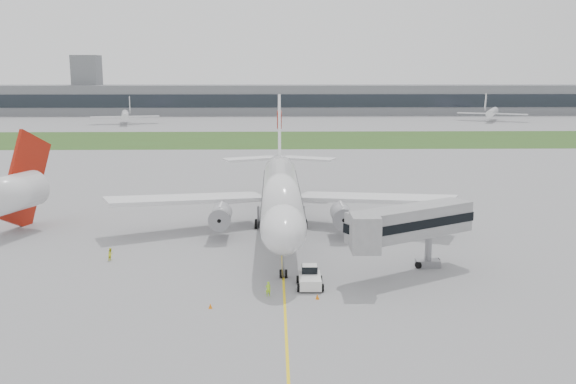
{
  "coord_description": "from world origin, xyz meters",
  "views": [
    {
      "loc": [
        -1.01,
        -81.01,
        22.26
      ],
      "look_at": [
        0.89,
        2.0,
        6.1
      ],
      "focal_mm": 40.0,
      "sensor_mm": 36.0,
      "label": 1
    }
  ],
  "objects_px": {
    "airliner": "(281,191)",
    "pushback_tug": "(310,278)",
    "neighbor_aircraft": "(10,192)",
    "jet_bridge": "(405,224)",
    "ground_crew_near": "(268,289)"
  },
  "relations": [
    {
      "from": "ground_crew_near",
      "to": "neighbor_aircraft",
      "type": "height_order",
      "value": "neighbor_aircraft"
    },
    {
      "from": "pushback_tug",
      "to": "neighbor_aircraft",
      "type": "distance_m",
      "value": 45.19
    },
    {
      "from": "neighbor_aircraft",
      "to": "ground_crew_near",
      "type": "bearing_deg",
      "value": -16.27
    },
    {
      "from": "airliner",
      "to": "pushback_tug",
      "type": "distance_m",
      "value": 23.32
    },
    {
      "from": "airliner",
      "to": "ground_crew_near",
      "type": "distance_m",
      "value": 26.05
    },
    {
      "from": "pushback_tug",
      "to": "neighbor_aircraft",
      "type": "bearing_deg",
      "value": 151.03
    },
    {
      "from": "jet_bridge",
      "to": "ground_crew_near",
      "type": "distance_m",
      "value": 16.8
    },
    {
      "from": "pushback_tug",
      "to": "neighbor_aircraft",
      "type": "relative_size",
      "value": 0.22
    },
    {
      "from": "jet_bridge",
      "to": "neighbor_aircraft",
      "type": "bearing_deg",
      "value": 129.27
    },
    {
      "from": "pushback_tug",
      "to": "neighbor_aircraft",
      "type": "xyz_separation_m",
      "value": [
        -39.13,
        22.08,
        4.83
      ]
    },
    {
      "from": "jet_bridge",
      "to": "pushback_tug",
      "type": "bearing_deg",
      "value": 168.81
    },
    {
      "from": "pushback_tug",
      "to": "jet_bridge",
      "type": "distance_m",
      "value": 12.0
    },
    {
      "from": "airliner",
      "to": "pushback_tug",
      "type": "bearing_deg",
      "value": -83.24
    },
    {
      "from": "airliner",
      "to": "jet_bridge",
      "type": "height_order",
      "value": "airliner"
    },
    {
      "from": "jet_bridge",
      "to": "ground_crew_near",
      "type": "xyz_separation_m",
      "value": [
        -14.71,
        -6.47,
        -4.9
      ]
    }
  ]
}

